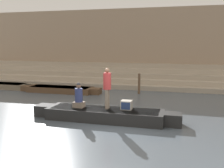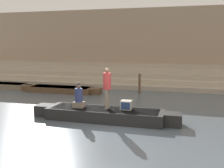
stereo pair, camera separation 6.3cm
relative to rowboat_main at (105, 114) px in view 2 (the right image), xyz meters
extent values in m
plane|color=#4C5660|center=(0.83, -0.84, -0.27)|extent=(120.00, 120.00, 0.00)
cube|color=tan|center=(0.83, 9.50, -0.10)|extent=(36.00, 3.81, 0.33)
cube|color=#B2A28D|center=(0.83, 9.88, 0.23)|extent=(36.00, 3.05, 0.33)
cube|color=tan|center=(0.83, 10.26, 0.56)|extent=(36.00, 2.28, 0.33)
cube|color=#B2A28D|center=(0.83, 10.64, 0.89)|extent=(36.00, 1.52, 0.33)
cube|color=tan|center=(0.83, 11.02, 1.23)|extent=(36.00, 0.76, 0.33)
cube|color=tan|center=(0.83, 12.00, 2.82)|extent=(34.20, 1.20, 6.19)
cube|color=brown|center=(0.83, 11.38, 0.03)|extent=(34.20, 0.12, 0.60)
cube|color=black|center=(0.00, 0.00, -0.02)|extent=(5.05, 1.31, 0.51)
cube|color=tan|center=(0.00, 0.00, 0.21)|extent=(4.65, 1.21, 0.05)
cube|color=black|center=(2.88, 0.00, -0.02)|extent=(0.71, 0.72, 0.51)
cube|color=black|center=(-2.88, 0.00, -0.02)|extent=(0.71, 0.72, 0.51)
cylinder|color=olive|center=(-0.76, 0.75, 0.14)|extent=(2.99, 0.04, 0.04)
cylinder|color=#756656|center=(0.09, 0.17, 0.66)|extent=(0.14, 0.14, 0.84)
cylinder|color=#756656|center=(0.09, -0.02, 0.66)|extent=(0.14, 0.14, 0.84)
cylinder|color=#B23333|center=(0.09, 0.07, 1.43)|extent=(0.34, 0.34, 0.70)
sphere|color=brown|center=(0.09, 0.07, 1.88)|extent=(0.20, 0.20, 0.20)
cube|color=#756656|center=(-1.17, -0.04, 0.36)|extent=(0.47, 0.37, 0.25)
cylinder|color=navy|center=(-1.17, -0.04, 0.78)|extent=(0.34, 0.34, 0.60)
sphere|color=brown|center=(-1.17, -0.04, 1.18)|extent=(0.20, 0.20, 0.20)
sphere|color=#333338|center=(-1.17, -0.04, 1.25)|extent=(0.17, 0.17, 0.17)
cube|color=#9E998E|center=(0.93, 0.15, 0.43)|extent=(0.46, 0.40, 0.38)
cube|color=navy|center=(0.93, -0.05, 0.43)|extent=(0.38, 0.02, 0.30)
cube|color=brown|center=(-4.84, 5.56, -0.08)|extent=(4.48, 1.33, 0.38)
cube|color=tan|center=(-4.84, 5.56, 0.09)|extent=(4.12, 1.23, 0.05)
cube|color=brown|center=(-2.29, 5.56, -0.08)|extent=(0.63, 0.73, 0.38)
cube|color=brown|center=(-7.39, 5.56, -0.08)|extent=(0.63, 0.73, 0.38)
cube|color=#756651|center=(-9.82, 5.94, -0.08)|extent=(4.19, 1.33, 0.38)
cube|color=tan|center=(-9.82, 5.94, 0.09)|extent=(3.86, 1.23, 0.05)
cube|color=#756651|center=(-7.43, 5.94, -0.08)|extent=(0.59, 0.73, 0.38)
cylinder|color=brown|center=(0.43, 6.45, 0.40)|extent=(0.16, 0.16, 1.34)
camera|label=1|loc=(3.17, -10.48, 3.00)|focal=42.00mm
camera|label=2|loc=(3.23, -10.46, 3.00)|focal=42.00mm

